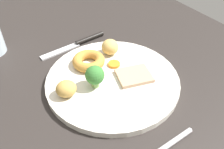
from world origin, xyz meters
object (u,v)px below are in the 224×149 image
object	(u,v)px
carrot_coin_front	(114,64)
roast_potato_right	(66,89)
broccoli_floret	(95,76)
knife	(79,43)
yorkshire_pudding	(89,61)
meat_slice_main	(134,76)
roast_potato_left	(110,47)
dinner_plate	(112,80)

from	to	relation	value
carrot_coin_front	roast_potato_right	bearing A→B (deg)	102.46
broccoli_floret	knife	size ratio (longest dim) A/B	0.26
yorkshire_pudding	knife	distance (cm)	11.16
meat_slice_main	carrot_coin_front	size ratio (longest dim) A/B	2.61
meat_slice_main	yorkshire_pudding	bearing A→B (deg)	34.24
yorkshire_pudding	broccoli_floret	bearing A→B (deg)	162.50
roast_potato_left	broccoli_floret	size ratio (longest dim) A/B	0.83
dinner_plate	yorkshire_pudding	size ratio (longest dim) A/B	3.89
meat_slice_main	dinner_plate	bearing A→B (deg)	61.19
yorkshire_pudding	roast_potato_left	xyz separation A→B (cm)	(1.13, -6.43, 0.76)
yorkshire_pudding	knife	bearing A→B (deg)	-14.51
dinner_plate	meat_slice_main	bearing A→B (deg)	-118.81
yorkshire_pudding	roast_potato_left	size ratio (longest dim) A/B	1.81
carrot_coin_front	yorkshire_pudding	bearing A→B (deg)	55.42
meat_slice_main	knife	xyz separation A→B (cm)	(19.64, 3.39, -1.35)
broccoli_floret	meat_slice_main	bearing A→B (deg)	-104.24
roast_potato_left	carrot_coin_front	size ratio (longest dim) A/B	1.49
yorkshire_pudding	roast_potato_right	bearing A→B (deg)	126.82
broccoli_floret	roast_potato_right	bearing A→B (deg)	82.67
meat_slice_main	knife	world-z (taller)	meat_slice_main
dinner_plate	roast_potato_right	bearing A→B (deg)	86.61
roast_potato_right	meat_slice_main	bearing A→B (deg)	-101.38
roast_potato_right	carrot_coin_front	xyz separation A→B (cm)	(2.86, -12.94, -1.34)
roast_potato_right	broccoli_floret	distance (cm)	6.17
yorkshire_pudding	knife	world-z (taller)	yorkshire_pudding
roast_potato_right	knife	distance (cm)	20.17
roast_potato_left	broccoli_floret	bearing A→B (deg)	133.05
dinner_plate	knife	bearing A→B (deg)	-2.51
roast_potato_left	carrot_coin_front	world-z (taller)	roast_potato_left
broccoli_floret	yorkshire_pudding	bearing A→B (deg)	-17.50
roast_potato_right	knife	xyz separation A→B (cm)	(16.75, -10.94, -2.58)
dinner_plate	carrot_coin_front	world-z (taller)	carrot_coin_front
yorkshire_pudding	carrot_coin_front	bearing A→B (deg)	-124.58
dinner_plate	meat_slice_main	size ratio (longest dim) A/B	4.02
yorkshire_pudding	broccoli_floret	xyz separation A→B (cm)	(-6.91, 2.18, 1.71)
roast_potato_left	knife	size ratio (longest dim) A/B	0.22
roast_potato_right	carrot_coin_front	distance (cm)	13.32
meat_slice_main	broccoli_floret	world-z (taller)	broccoli_floret
broccoli_floret	knife	distance (cm)	18.59
dinner_plate	roast_potato_left	bearing A→B (deg)	-29.43
carrot_coin_front	knife	distance (cm)	14.09
knife	roast_potato_left	bearing A→B (deg)	106.41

